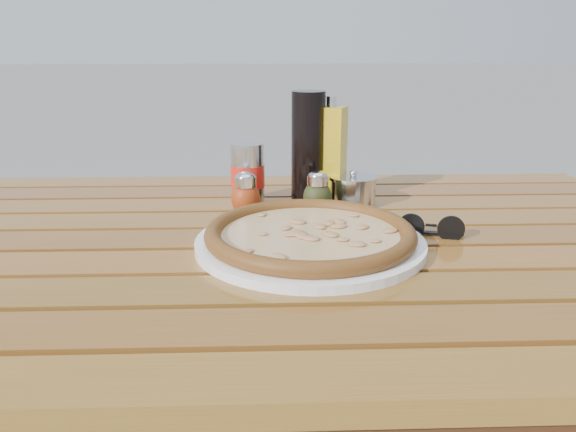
{
  "coord_description": "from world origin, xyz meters",
  "views": [
    {
      "loc": [
        -0.03,
        -0.88,
        1.06
      ],
      "look_at": [
        0.0,
        0.02,
        0.78
      ],
      "focal_mm": 35.0,
      "sensor_mm": 36.0,
      "label": 1
    }
  ],
  "objects_px": {
    "plate": "(310,243)",
    "pizza": "(310,234)",
    "oregano_shaker": "(317,193)",
    "sunglasses": "(431,228)",
    "olive_oil_cruet": "(330,154)",
    "table": "(288,279)",
    "soda_can": "(248,174)",
    "pepper_shaker": "(246,194)",
    "dark_bottle": "(308,148)",
    "parmesan_tin": "(353,190)"
  },
  "relations": [
    {
      "from": "olive_oil_cruet",
      "to": "parmesan_tin",
      "type": "bearing_deg",
      "value": -37.07
    },
    {
      "from": "sunglasses",
      "to": "olive_oil_cruet",
      "type": "bearing_deg",
      "value": 135.55
    },
    {
      "from": "table",
      "to": "sunglasses",
      "type": "height_order",
      "value": "sunglasses"
    },
    {
      "from": "plate",
      "to": "parmesan_tin",
      "type": "height_order",
      "value": "parmesan_tin"
    },
    {
      "from": "pizza",
      "to": "pepper_shaker",
      "type": "height_order",
      "value": "pepper_shaker"
    },
    {
      "from": "plate",
      "to": "soda_can",
      "type": "bearing_deg",
      "value": 111.85
    },
    {
      "from": "parmesan_tin",
      "to": "sunglasses",
      "type": "height_order",
      "value": "parmesan_tin"
    },
    {
      "from": "table",
      "to": "soda_can",
      "type": "distance_m",
      "value": 0.26
    },
    {
      "from": "sunglasses",
      "to": "table",
      "type": "bearing_deg",
      "value": -169.06
    },
    {
      "from": "olive_oil_cruet",
      "to": "sunglasses",
      "type": "relative_size",
      "value": 1.89
    },
    {
      "from": "dark_bottle",
      "to": "oregano_shaker",
      "type": "bearing_deg",
      "value": -79.79
    },
    {
      "from": "dark_bottle",
      "to": "table",
      "type": "bearing_deg",
      "value": -102.26
    },
    {
      "from": "plate",
      "to": "soda_can",
      "type": "distance_m",
      "value": 0.29
    },
    {
      "from": "plate",
      "to": "pepper_shaker",
      "type": "bearing_deg",
      "value": 120.33
    },
    {
      "from": "dark_bottle",
      "to": "soda_can",
      "type": "height_order",
      "value": "dark_bottle"
    },
    {
      "from": "pepper_shaker",
      "to": "oregano_shaker",
      "type": "height_order",
      "value": "same"
    },
    {
      "from": "oregano_shaker",
      "to": "sunglasses",
      "type": "bearing_deg",
      "value": -40.8
    },
    {
      "from": "pizza",
      "to": "oregano_shaker",
      "type": "height_order",
      "value": "oregano_shaker"
    },
    {
      "from": "pepper_shaker",
      "to": "soda_can",
      "type": "bearing_deg",
      "value": 88.73
    },
    {
      "from": "plate",
      "to": "pizza",
      "type": "relative_size",
      "value": 0.93
    },
    {
      "from": "pizza",
      "to": "olive_oil_cruet",
      "type": "relative_size",
      "value": 1.84
    },
    {
      "from": "dark_bottle",
      "to": "parmesan_tin",
      "type": "xyz_separation_m",
      "value": [
        0.09,
        -0.03,
        -0.08
      ]
    },
    {
      "from": "oregano_shaker",
      "to": "dark_bottle",
      "type": "distance_m",
      "value": 0.1
    },
    {
      "from": "soda_can",
      "to": "parmesan_tin",
      "type": "bearing_deg",
      "value": -7.12
    },
    {
      "from": "soda_can",
      "to": "pizza",
      "type": "bearing_deg",
      "value": -68.15
    },
    {
      "from": "table",
      "to": "sunglasses",
      "type": "xyz_separation_m",
      "value": [
        0.23,
        -0.01,
        0.09
      ]
    },
    {
      "from": "table",
      "to": "oregano_shaker",
      "type": "xyz_separation_m",
      "value": [
        0.06,
        0.14,
        0.11
      ]
    },
    {
      "from": "pepper_shaker",
      "to": "soda_can",
      "type": "height_order",
      "value": "soda_can"
    },
    {
      "from": "oregano_shaker",
      "to": "olive_oil_cruet",
      "type": "bearing_deg",
      "value": 68.28
    },
    {
      "from": "table",
      "to": "pizza",
      "type": "distance_m",
      "value": 0.12
    },
    {
      "from": "pepper_shaker",
      "to": "parmesan_tin",
      "type": "height_order",
      "value": "pepper_shaker"
    },
    {
      "from": "pepper_shaker",
      "to": "table",
      "type": "bearing_deg",
      "value": -60.49
    },
    {
      "from": "plate",
      "to": "oregano_shaker",
      "type": "relative_size",
      "value": 4.39
    },
    {
      "from": "table",
      "to": "pizza",
      "type": "relative_size",
      "value": 3.62
    },
    {
      "from": "sunglasses",
      "to": "parmesan_tin",
      "type": "bearing_deg",
      "value": 130.63
    },
    {
      "from": "dark_bottle",
      "to": "soda_can",
      "type": "relative_size",
      "value": 1.83
    },
    {
      "from": "sunglasses",
      "to": "pepper_shaker",
      "type": "bearing_deg",
      "value": 168.72
    },
    {
      "from": "olive_oil_cruet",
      "to": "oregano_shaker",
      "type": "bearing_deg",
      "value": -111.72
    },
    {
      "from": "olive_oil_cruet",
      "to": "sunglasses",
      "type": "height_order",
      "value": "olive_oil_cruet"
    },
    {
      "from": "soda_can",
      "to": "plate",
      "type": "bearing_deg",
      "value": -68.15
    },
    {
      "from": "table",
      "to": "dark_bottle",
      "type": "height_order",
      "value": "dark_bottle"
    },
    {
      "from": "soda_can",
      "to": "sunglasses",
      "type": "bearing_deg",
      "value": -36.0
    },
    {
      "from": "table",
      "to": "parmesan_tin",
      "type": "distance_m",
      "value": 0.25
    },
    {
      "from": "table",
      "to": "dark_bottle",
      "type": "bearing_deg",
      "value": 77.74
    },
    {
      "from": "dark_bottle",
      "to": "sunglasses",
      "type": "height_order",
      "value": "dark_bottle"
    },
    {
      "from": "parmesan_tin",
      "to": "olive_oil_cruet",
      "type": "bearing_deg",
      "value": 142.93
    },
    {
      "from": "soda_can",
      "to": "sunglasses",
      "type": "relative_size",
      "value": 1.08
    },
    {
      "from": "olive_oil_cruet",
      "to": "sunglasses",
      "type": "xyz_separation_m",
      "value": [
        0.14,
        -0.23,
        -0.08
      ]
    },
    {
      "from": "plate",
      "to": "soda_can",
      "type": "height_order",
      "value": "soda_can"
    },
    {
      "from": "oregano_shaker",
      "to": "sunglasses",
      "type": "height_order",
      "value": "oregano_shaker"
    }
  ]
}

